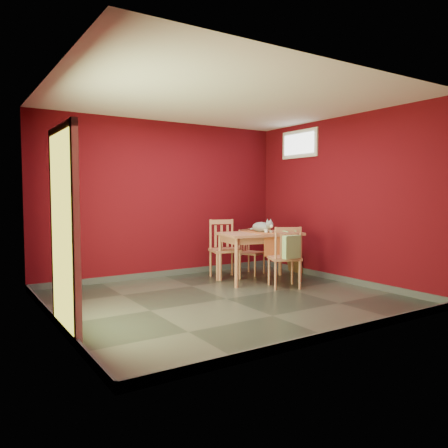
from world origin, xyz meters
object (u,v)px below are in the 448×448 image
chair_near (285,256)px  cat (262,225)px  picture_frame (294,262)px  tote_bag (292,247)px  dining_table (260,239)px  chair_far_left (224,248)px  chair_far_right (250,251)px

chair_near → cat: (0.04, 0.65, 0.44)m
picture_frame → cat: bearing=-163.5°
tote_bag → picture_frame: tote_bag is taller
dining_table → cat: size_ratio=2.94×
chair_far_left → chair_far_right: (0.57, 0.02, -0.10)m
chair_far_left → chair_near: bearing=-75.2°
cat → dining_table: bearing=-156.1°
chair_far_left → tote_bag: 1.47m
chair_far_left → picture_frame: bearing=-11.8°
chair_near → cat: 0.79m
picture_frame → chair_near: bearing=-137.7°
chair_far_right → picture_frame: bearing=-21.0°
chair_far_right → chair_near: 1.27m
chair_far_right → cat: 0.82m
chair_far_right → cat: bearing=-108.7°
chair_far_left → tote_bag: chair_far_left is taller
chair_far_right → chair_far_left: bearing=-177.9°
dining_table → cat: bearing=25.1°
tote_bag → cat: 0.91m
dining_table → picture_frame: 1.20m
cat → chair_near: bearing=-94.8°
dining_table → cat: (0.05, 0.02, 0.22)m
chair_far_left → cat: bearing=-57.7°
chair_far_right → chair_near: size_ratio=0.85×
dining_table → chair_far_right: bearing=68.0°
tote_bag → cat: size_ratio=0.87×
chair_near → tote_bag: 0.28m
chair_near → picture_frame: size_ratio=2.35×
chair_far_right → tote_bag: bearing=-101.7°
tote_bag → picture_frame: size_ratio=1.02×
dining_table → chair_near: bearing=-89.4°
chair_far_right → cat: cat is taller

